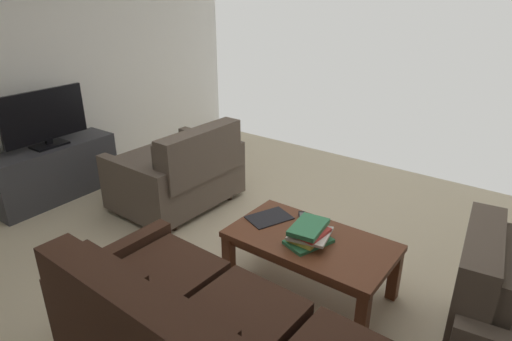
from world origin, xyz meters
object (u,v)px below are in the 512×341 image
(coffee_table, at_px, (310,247))
(book_stack, at_px, (309,234))
(loveseat_near, at_px, (180,172))
(flat_tv, at_px, (44,118))
(tv_stand, at_px, (55,172))
(tv_remote, at_px, (302,217))
(loose_magazine, at_px, (269,218))

(coffee_table, height_order, book_stack, book_stack)
(loveseat_near, distance_m, flat_tv, 1.37)
(loveseat_near, relative_size, tv_stand, 0.91)
(tv_stand, bearing_deg, coffee_table, -174.74)
(tv_remote, relative_size, loose_magazine, 0.51)
(coffee_table, relative_size, tv_stand, 0.91)
(loveseat_near, xyz_separation_m, tv_stand, (1.13, 0.62, -0.08))
(tv_stand, bearing_deg, book_stack, -175.72)
(coffee_table, bearing_deg, tv_stand, 5.26)
(tv_stand, xyz_separation_m, book_stack, (-2.77, -0.21, 0.20))
(book_stack, bearing_deg, tv_remote, -50.76)
(book_stack, distance_m, tv_remote, 0.32)
(loveseat_near, height_order, flat_tv, flat_tv)
(book_stack, relative_size, loose_magazine, 1.13)
(coffee_table, bearing_deg, loose_magazine, -8.77)
(tv_stand, distance_m, tv_remote, 2.62)
(coffee_table, distance_m, tv_stand, 2.77)
(flat_tv, bearing_deg, tv_stand, -73.31)
(flat_tv, relative_size, loose_magazine, 2.70)
(tv_stand, xyz_separation_m, tv_remote, (-2.57, -0.45, 0.15))
(tv_stand, bearing_deg, loveseat_near, -151.26)
(tv_remote, bearing_deg, book_stack, 129.24)
(book_stack, xyz_separation_m, tv_remote, (0.20, -0.24, -0.05))
(coffee_table, distance_m, tv_remote, 0.28)
(coffee_table, height_order, loose_magazine, loose_magazine)
(tv_stand, bearing_deg, tv_remote, -170.10)
(flat_tv, bearing_deg, loveseat_near, -151.17)
(coffee_table, bearing_deg, book_stack, 101.05)
(coffee_table, bearing_deg, tv_remote, -45.99)
(book_stack, bearing_deg, loveseat_near, -13.99)
(coffee_table, distance_m, flat_tv, 2.81)
(loveseat_near, height_order, tv_remote, loveseat_near)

